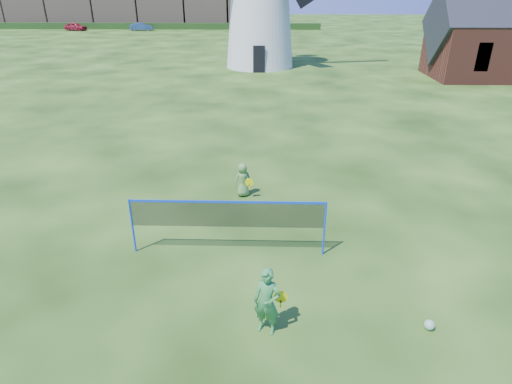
{
  "coord_description": "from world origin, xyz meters",
  "views": [
    {
      "loc": [
        0.49,
        -9.73,
        6.42
      ],
      "look_at": [
        0.2,
        0.5,
        1.5
      ],
      "focal_mm": 30.04,
      "sensor_mm": 36.0,
      "label": 1
    }
  ],
  "objects": [
    {
      "name": "player_girl",
      "position": [
        0.52,
        -3.0,
        0.75
      ],
      "size": [
        0.74,
        0.53,
        1.51
      ],
      "rotation": [
        0.0,
        0.0,
        -0.35
      ],
      "color": "#368743",
      "rests_on": "ground"
    },
    {
      "name": "player_boy",
      "position": [
        -0.32,
        3.34,
        0.58
      ],
      "size": [
        0.69,
        0.57,
        1.16
      ],
      "rotation": [
        0.0,
        0.0,
        3.56
      ],
      "color": "#5D9548",
      "rests_on": "ground"
    },
    {
      "name": "ground",
      "position": [
        0.0,
        0.0,
        0.0
      ],
      "size": [
        220.0,
        220.0,
        0.0
      ],
      "primitive_type": "plane",
      "color": "black",
      "rests_on": "ground"
    },
    {
      "name": "play_ball",
      "position": [
        3.88,
        -2.86,
        0.11
      ],
      "size": [
        0.22,
        0.22,
        0.22
      ],
      "primitive_type": "sphere",
      "color": "green",
      "rests_on": "ground"
    },
    {
      "name": "badminton_net",
      "position": [
        -0.51,
        -0.14,
        1.14
      ],
      "size": [
        5.05,
        0.05,
        1.55
      ],
      "color": "blue",
      "rests_on": "ground"
    },
    {
      "name": "car_left",
      "position": [
        -30.74,
        63.19,
        0.62
      ],
      "size": [
        3.92,
        2.38,
        1.25
      ],
      "primitive_type": "imported",
      "rotation": [
        0.0,
        0.0,
        1.31
      ],
      "color": "maroon",
      "rests_on": "ground"
    },
    {
      "name": "car_right",
      "position": [
        -20.19,
        63.76,
        0.6
      ],
      "size": [
        3.78,
        1.86,
        1.19
      ],
      "primitive_type": "imported",
      "rotation": [
        0.0,
        0.0,
        1.74
      ],
      "color": "navy",
      "rests_on": "ground"
    },
    {
      "name": "terraced_houses",
      "position": [
        -25.62,
        72.0,
        3.94
      ],
      "size": [
        52.87,
        8.4,
        8.24
      ],
      "color": "gray",
      "rests_on": "ground"
    },
    {
      "name": "hedge",
      "position": [
        -22.0,
        66.0,
        0.5
      ],
      "size": [
        62.0,
        0.8,
        1.0
      ],
      "primitive_type": "cube",
      "color": "#193814",
      "rests_on": "ground"
    }
  ]
}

